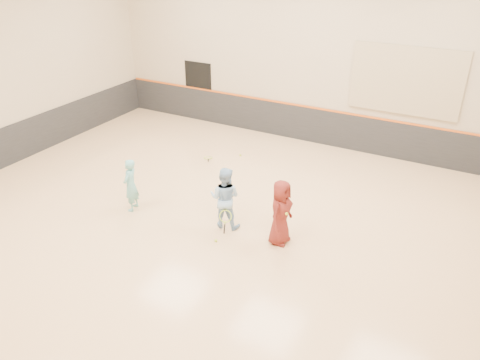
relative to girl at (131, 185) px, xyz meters
The scene contains 14 objects.
room 2.45m from the girl, ahead, with size 15.04×12.04×6.22m.
wainscot_back 6.82m from the girl, 69.28° to the left, with size 14.90×0.04×1.20m, color #232326.
wainscot_left 5.08m from the girl, behind, with size 0.04×11.90×1.20m, color #232326.
accent_stripe 6.83m from the girl, 69.25° to the left, with size 14.90×0.03×0.06m, color #D85914.
acoustic_panel 8.41m from the girl, 50.64° to the left, with size 3.20×0.08×2.00m, color tan.
doorway 6.73m from the girl, 108.12° to the left, with size 1.10×0.05×2.20m, color black.
girl is the anchor object (origin of this frame).
instructor 2.52m from the girl, 10.75° to the left, with size 0.75×0.59×1.55m, color #94BEE6.
young_man 3.94m from the girl, ahead, with size 0.76×0.50×1.56m, color maroon.
held_racket 2.69m from the girl, ahead, with size 0.33×0.33×0.61m, color #B2D92F, non-canonical shape.
spare_racket 3.61m from the girl, 89.18° to the left, with size 0.61×0.61×0.11m, color #B0DB30, non-canonical shape.
ball_under_racket 2.72m from the girl, ahead, with size 0.07×0.07×0.07m, color #C9E735.
ball_in_hand 4.16m from the girl, ahead, with size 0.07×0.07×0.07m, color #CFDB32.
ball_beside_spare 4.33m from the girl, 78.19° to the left, with size 0.07×0.07×0.07m, color #D8EC37.
Camera 1 is at (4.95, -8.18, 6.28)m, focal length 35.00 mm.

